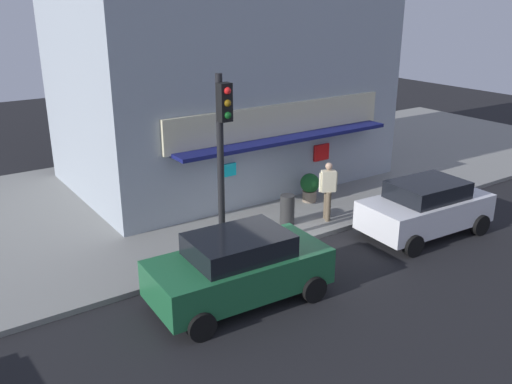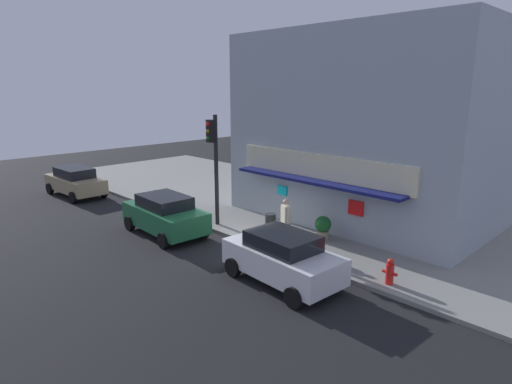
{
  "view_description": "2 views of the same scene",
  "coord_description": "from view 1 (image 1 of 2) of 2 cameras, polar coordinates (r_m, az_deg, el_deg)",
  "views": [
    {
      "loc": [
        -8.78,
        -11.22,
        6.83
      ],
      "look_at": [
        -0.54,
        0.76,
        1.61
      ],
      "focal_mm": 38.77,
      "sensor_mm": 36.0,
      "label": 1
    },
    {
      "loc": [
        12.5,
        -10.99,
        6.13
      ],
      "look_at": [
        0.2,
        1.08,
        1.89
      ],
      "focal_mm": 29.96,
      "sensor_mm": 36.0,
      "label": 2
    }
  ],
  "objects": [
    {
      "name": "ground_plane",
      "position": [
        15.8,
        3.2,
        -5.89
      ],
      "size": [
        57.65,
        57.65,
        0.0
      ],
      "primitive_type": "plane",
      "color": "black"
    },
    {
      "name": "sidewalk",
      "position": [
        20.18,
        -6.63,
        0.06
      ],
      "size": [
        38.44,
        11.31,
        0.15
      ],
      "primitive_type": "cube",
      "color": "gray",
      "rests_on": "ground_plane"
    },
    {
      "name": "corner_building",
      "position": [
        20.93,
        -3.45,
        12.89
      ],
      "size": [
        11.18,
        7.93,
        8.4
      ],
      "color": "#9EA8B2",
      "rests_on": "sidewalk"
    },
    {
      "name": "traffic_light",
      "position": [
        14.09,
        -3.49,
        5.07
      ],
      "size": [
        0.32,
        0.58,
        4.86
      ],
      "color": "black",
      "rests_on": "sidewalk"
    },
    {
      "name": "fire_hydrant",
      "position": [
        20.42,
        17.12,
        0.94
      ],
      "size": [
        0.49,
        0.25,
        0.84
      ],
      "color": "red",
      "rests_on": "sidewalk"
    },
    {
      "name": "trash_can",
      "position": [
        16.94,
        3.24,
        -1.82
      ],
      "size": [
        0.44,
        0.44,
        0.93
      ],
      "primitive_type": "cylinder",
      "color": "#2D2D2D",
      "rests_on": "sidewalk"
    },
    {
      "name": "pedestrian",
      "position": [
        17.17,
        7.43,
        0.37
      ],
      "size": [
        0.57,
        0.43,
        1.86
      ],
      "color": "brown",
      "rests_on": "sidewalk"
    },
    {
      "name": "potted_plant_by_doorway",
      "position": [
        18.83,
        5.57,
        0.62
      ],
      "size": [
        0.66,
        0.66,
        0.98
      ],
      "color": "gray",
      "rests_on": "sidewalk"
    },
    {
      "name": "parked_car_white",
      "position": [
        17.15,
        17.09,
        -1.53
      ],
      "size": [
        4.1,
        2.25,
        1.67
      ],
      "color": "silver",
      "rests_on": "ground_plane"
    },
    {
      "name": "parked_car_green",
      "position": [
        12.89,
        -1.77,
        -7.76
      ],
      "size": [
        4.26,
        2.28,
        1.69
      ],
      "color": "#1E6038",
      "rests_on": "ground_plane"
    }
  ]
}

